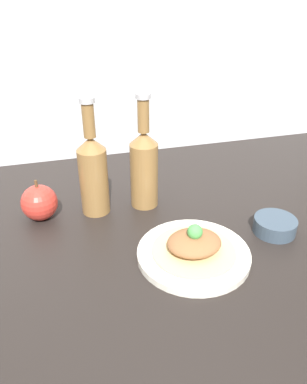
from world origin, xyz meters
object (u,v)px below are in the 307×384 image
Objects in this scene: plate at (193,253)px; dipping_bowl at (275,225)px; cider_bottle_right at (144,166)px; cider_bottle_left at (93,172)px; apple at (39,203)px; plated_food at (194,244)px.

dipping_bowl reaches higher than plate.
cider_bottle_right is 2.98× the size of dipping_bowl.
cider_bottle_left is 15.42cm from apple.
cider_bottle_left reaches higher than plated_food.
plate is 0.82× the size of cider_bottle_right.
plated_food is at bearing -54.11° from cider_bottle_left.
cider_bottle_right is at bearing 0.00° from cider_bottle_left.
plated_food is 40.07cm from apple.
dipping_bowl is at bearing 9.56° from plate.
apple is at bearing 179.53° from cider_bottle_right.
cider_bottle_left reaches higher than dipping_bowl.
cider_bottle_right reaches higher than apple.
cider_bottle_right is (-4.74, 24.48, 7.72)cm from plated_food.
plated_food is 0.61× the size of cider_bottle_left.
plated_food is (0.00, -0.00, 2.57)cm from plate.
plated_food is 1.70× the size of apple.
cider_bottle_right is 35.11cm from dipping_bowl.
cider_bottle_right is at bearing 100.96° from plate.
plate is at bearing -170.44° from dipping_bowl.
apple is at bearing 141.94° from plated_food.
dipping_bowl is at bearing -21.45° from apple.
plate is at bearing -54.11° from cider_bottle_left.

